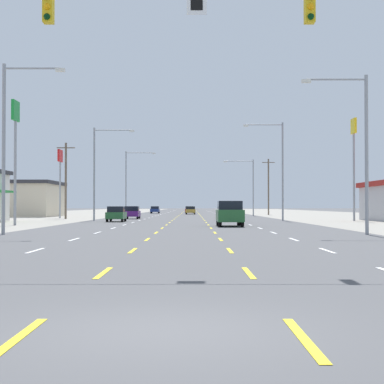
{
  "coord_description": "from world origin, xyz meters",
  "views": [
    {
      "loc": [
        0.39,
        -8.27,
        1.63
      ],
      "look_at": [
        0.13,
        61.88,
        3.13
      ],
      "focal_mm": 59.22,
      "sensor_mm": 36.0,
      "label": 1
    }
  ],
  "objects_px": {
    "pole_sign_right_row_2": "(356,147)",
    "streetlight_right_row_0": "(362,142)",
    "hatchback_far_left_near": "(119,214)",
    "pole_sign_left_row_1": "(18,134)",
    "hatchback_far_left_mid": "(135,212)",
    "streetlight_right_row_1": "(281,164)",
    "streetlight_left_row_0": "(12,137)",
    "streetlight_right_row_2": "(252,182)",
    "streetlight_left_row_2": "(131,178)",
    "sedan_center_turn_midfar": "(193,210)",
    "streetlight_left_row_1": "(101,167)",
    "pole_sign_left_row_2": "(63,166)",
    "sedan_center_turn_farther": "(192,210)",
    "suv_inner_right_nearest": "(232,213)",
    "sedan_far_left_far": "(157,210)"
  },
  "relations": [
    {
      "from": "hatchback_far_left_near",
      "to": "pole_sign_left_row_1",
      "type": "distance_m",
      "value": 15.16
    },
    {
      "from": "streetlight_left_row_0",
      "to": "pole_sign_right_row_2",
      "type": "bearing_deg",
      "value": 49.01
    },
    {
      "from": "pole_sign_right_row_2",
      "to": "streetlight_left_row_0",
      "type": "distance_m",
      "value": 41.72
    },
    {
      "from": "pole_sign_left_row_1",
      "to": "sedan_far_left_far",
      "type": "bearing_deg",
      "value": 85.03
    },
    {
      "from": "sedan_far_left_far",
      "to": "streetlight_left_row_2",
      "type": "height_order",
      "value": "streetlight_left_row_2"
    },
    {
      "from": "streetlight_right_row_0",
      "to": "streetlight_right_row_2",
      "type": "height_order",
      "value": "streetlight_right_row_2"
    },
    {
      "from": "suv_inner_right_nearest",
      "to": "sedan_center_turn_midfar",
      "type": "relative_size",
      "value": 1.09
    },
    {
      "from": "streetlight_left_row_1",
      "to": "streetlight_right_row_0",
      "type": "bearing_deg",
      "value": -59.22
    },
    {
      "from": "streetlight_left_row_0",
      "to": "streetlight_right_row_0",
      "type": "height_order",
      "value": "streetlight_left_row_0"
    },
    {
      "from": "streetlight_left_row_0",
      "to": "streetlight_left_row_1",
      "type": "height_order",
      "value": "streetlight_left_row_1"
    },
    {
      "from": "hatchback_far_left_mid",
      "to": "pole_sign_left_row_2",
      "type": "relative_size",
      "value": 0.44
    },
    {
      "from": "sedan_center_turn_midfar",
      "to": "streetlight_right_row_1",
      "type": "height_order",
      "value": "streetlight_right_row_1"
    },
    {
      "from": "hatchback_far_left_near",
      "to": "streetlight_left_row_0",
      "type": "relative_size",
      "value": 0.41
    },
    {
      "from": "suv_inner_right_nearest",
      "to": "pole_sign_right_row_2",
      "type": "relative_size",
      "value": 0.45
    },
    {
      "from": "sedan_far_left_far",
      "to": "streetlight_right_row_1",
      "type": "distance_m",
      "value": 64.98
    },
    {
      "from": "hatchback_far_left_near",
      "to": "pole_sign_left_row_2",
      "type": "height_order",
      "value": "pole_sign_left_row_2"
    },
    {
      "from": "sedan_center_turn_midfar",
      "to": "pole_sign_left_row_1",
      "type": "xyz_separation_m",
      "value": [
        -14.21,
        -64.72,
        6.73
      ]
    },
    {
      "from": "hatchback_far_left_near",
      "to": "pole_sign_left_row_2",
      "type": "distance_m",
      "value": 20.73
    },
    {
      "from": "streetlight_right_row_0",
      "to": "sedan_center_turn_farther",
      "type": "bearing_deg",
      "value": 95.85
    },
    {
      "from": "suv_inner_right_nearest",
      "to": "streetlight_right_row_0",
      "type": "height_order",
      "value": "streetlight_right_row_0"
    },
    {
      "from": "sedan_center_turn_midfar",
      "to": "streetlight_left_row_1",
      "type": "bearing_deg",
      "value": -101.46
    },
    {
      "from": "suv_inner_right_nearest",
      "to": "pole_sign_left_row_1",
      "type": "relative_size",
      "value": 0.48
    },
    {
      "from": "streetlight_left_row_2",
      "to": "streetlight_right_row_2",
      "type": "relative_size",
      "value": 1.15
    },
    {
      "from": "suv_inner_right_nearest",
      "to": "streetlight_left_row_2",
      "type": "relative_size",
      "value": 0.48
    },
    {
      "from": "suv_inner_right_nearest",
      "to": "hatchback_far_left_mid",
      "type": "height_order",
      "value": "suv_inner_right_nearest"
    },
    {
      "from": "sedan_center_turn_farther",
      "to": "streetlight_left_row_0",
      "type": "bearing_deg",
      "value": -95.71
    },
    {
      "from": "pole_sign_left_row_1",
      "to": "streetlight_left_row_1",
      "type": "xyz_separation_m",
      "value": [
        4.39,
        16.31,
        -1.67
      ]
    },
    {
      "from": "hatchback_far_left_near",
      "to": "sedan_far_left_far",
      "type": "distance_m",
      "value": 67.07
    },
    {
      "from": "hatchback_far_left_near",
      "to": "streetlight_left_row_0",
      "type": "xyz_separation_m",
      "value": [
        -2.62,
        -28.12,
        4.7
      ]
    },
    {
      "from": "sedan_center_turn_farther",
      "to": "streetlight_left_row_1",
      "type": "relative_size",
      "value": 0.45
    },
    {
      "from": "streetlight_left_row_0",
      "to": "pole_sign_left_row_2",
      "type": "bearing_deg",
      "value": 98.35
    },
    {
      "from": "sedan_center_turn_farther",
      "to": "streetlight_left_row_2",
      "type": "relative_size",
      "value": 0.44
    },
    {
      "from": "suv_inner_right_nearest",
      "to": "pole_sign_left_row_2",
      "type": "xyz_separation_m",
      "value": [
        -19.86,
        31.52,
        5.68
      ]
    },
    {
      "from": "hatchback_far_left_mid",
      "to": "pole_sign_left_row_1",
      "type": "distance_m",
      "value": 27.06
    },
    {
      "from": "streetlight_right_row_0",
      "to": "sedan_center_turn_midfar",
      "type": "bearing_deg",
      "value": 96.79
    },
    {
      "from": "hatchback_far_left_near",
      "to": "pole_sign_right_row_2",
      "type": "height_order",
      "value": "pole_sign_right_row_2"
    },
    {
      "from": "sedan_far_left_far",
      "to": "pole_sign_right_row_2",
      "type": "distance_m",
      "value": 68.73
    },
    {
      "from": "streetlight_left_row_1",
      "to": "sedan_far_left_far",
      "type": "bearing_deg",
      "value": 87.74
    },
    {
      "from": "streetlight_left_row_1",
      "to": "streetlight_right_row_2",
      "type": "distance_m",
      "value": 37.96
    },
    {
      "from": "streetlight_left_row_2",
      "to": "hatchback_far_left_near",
      "type": "bearing_deg",
      "value": -86.26
    },
    {
      "from": "sedan_center_turn_farther",
      "to": "streetlight_right_row_0",
      "type": "distance_m",
      "value": 97.43
    },
    {
      "from": "hatchback_far_left_near",
      "to": "pole_sign_left_row_2",
      "type": "bearing_deg",
      "value": 117.98
    },
    {
      "from": "sedan_center_turn_midfar",
      "to": "streetlight_left_row_0",
      "type": "xyz_separation_m",
      "value": [
        -9.94,
        -81.11,
        4.73
      ]
    },
    {
      "from": "pole_sign_right_row_2",
      "to": "streetlight_right_row_0",
      "type": "xyz_separation_m",
      "value": [
        -7.73,
        -31.45,
        -2.63
      ]
    },
    {
      "from": "hatchback_far_left_mid",
      "to": "streetlight_right_row_1",
      "type": "height_order",
      "value": "streetlight_right_row_1"
    },
    {
      "from": "hatchback_far_left_near",
      "to": "pole_sign_left_row_1",
      "type": "xyz_separation_m",
      "value": [
        -6.88,
        -11.73,
        6.7
      ]
    },
    {
      "from": "streetlight_left_row_0",
      "to": "streetlight_right_row_2",
      "type": "xyz_separation_m",
      "value": [
        19.41,
        65.38,
        -0.16
      ]
    },
    {
      "from": "pole_sign_left_row_1",
      "to": "pole_sign_right_row_2",
      "type": "xyz_separation_m",
      "value": [
        31.59,
        15.06,
        0.33
      ]
    },
    {
      "from": "suv_inner_right_nearest",
      "to": "streetlight_right_row_1",
      "type": "relative_size",
      "value": 0.46
    },
    {
      "from": "pole_sign_right_row_2",
      "to": "streetlight_right_row_1",
      "type": "relative_size",
      "value": 1.02
    }
  ]
}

